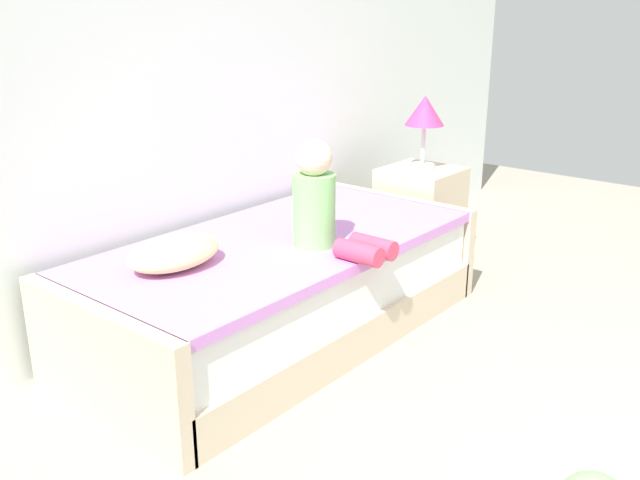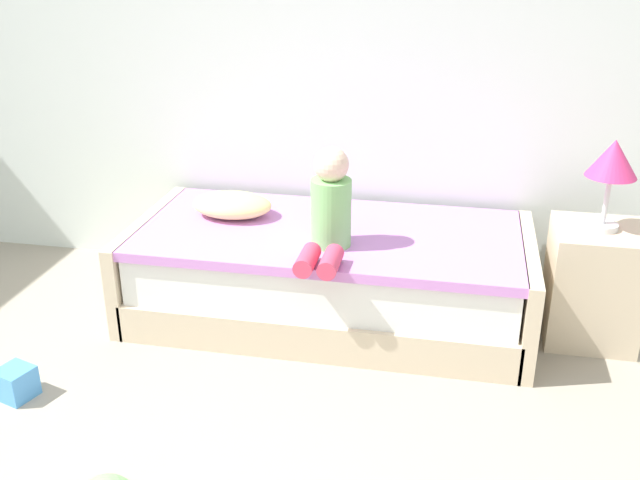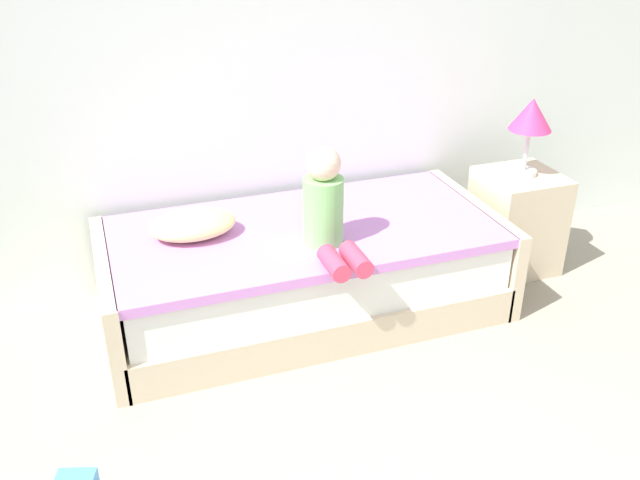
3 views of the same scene
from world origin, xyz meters
TOP-DOWN VIEW (x-y plane):
  - wall_rear at (0.00, 2.60)m, footprint 7.20×0.10m
  - bed at (0.39, 2.00)m, footprint 2.11×1.00m
  - nightstand at (1.74, 2.04)m, footprint 0.44×0.44m
  - table_lamp at (1.74, 2.04)m, footprint 0.24×0.24m
  - child_figure at (0.43, 1.77)m, footprint 0.20×0.51m
  - pillow at (-0.17, 2.10)m, footprint 0.44×0.30m

SIDE VIEW (x-z plane):
  - bed at x=0.39m, z-range 0.00..0.50m
  - nightstand at x=1.74m, z-range 0.00..0.60m
  - pillow at x=-0.17m, z-range 0.50..0.63m
  - child_figure at x=0.43m, z-range 0.45..0.96m
  - table_lamp at x=1.74m, z-range 0.71..1.16m
  - wall_rear at x=0.00m, z-range 0.00..2.90m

